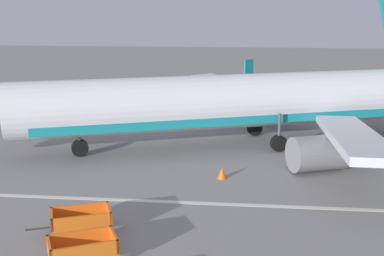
% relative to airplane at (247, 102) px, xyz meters
% --- Properties ---
extents(apron_stripe, '(120.00, 0.36, 0.01)m').
position_rel_airplane_xyz_m(apron_stripe, '(-4.28, -11.32, -3.05)').
color(apron_stripe, silver).
rests_on(apron_stripe, ground).
extents(airplane, '(36.35, 29.61, 11.34)m').
position_rel_airplane_xyz_m(airplane, '(0.00, 0.00, 0.00)').
color(airplane, silver).
rests_on(airplane, ground).
extents(baggage_cart_third_in_row, '(3.51, 2.36, 1.07)m').
position_rel_airplane_xyz_m(baggage_cart_third_in_row, '(-6.14, -17.80, -2.45)').
color(baggage_cart_third_in_row, orange).
rests_on(baggage_cart_third_in_row, ground).
extents(baggage_cart_fourth_in_row, '(3.57, 2.24, 1.07)m').
position_rel_airplane_xyz_m(baggage_cart_fourth_in_row, '(-7.04, -15.25, -2.45)').
color(baggage_cart_fourth_in_row, orange).
rests_on(baggage_cart_fourth_in_row, ground).
extents(traffic_cone_near_plane, '(0.52, 0.52, 0.68)m').
position_rel_airplane_xyz_m(traffic_cone_near_plane, '(-1.37, -7.52, -2.71)').
color(traffic_cone_near_plane, orange).
rests_on(traffic_cone_near_plane, ground).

